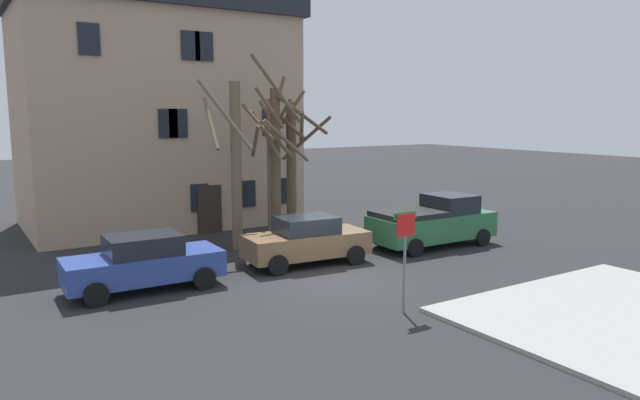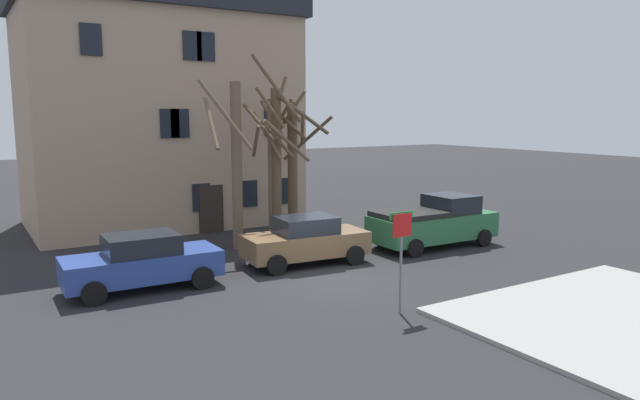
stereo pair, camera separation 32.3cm
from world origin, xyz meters
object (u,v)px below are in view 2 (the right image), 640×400
(tree_bare_mid, at_px, (275,164))
(street_sign_pole, at_px, (401,243))
(building_main, at_px, (159,103))
(tree_bare_far, at_px, (276,157))
(bicycle_leaning, at_px, (155,248))
(car_blue_sedan, at_px, (142,262))
(car_brown_sedan, at_px, (306,240))
(pickup_truck_green, at_px, (434,222))
(tree_bare_end, at_px, (292,159))
(tree_bare_near, at_px, (236,161))

(tree_bare_mid, xyz_separation_m, street_sign_pole, (-1.32, -9.52, -1.29))
(building_main, bearing_deg, tree_bare_far, -70.17)
(street_sign_pole, bearing_deg, building_main, 94.41)
(tree_bare_mid, relative_size, bicycle_leaning, 3.58)
(building_main, xyz_separation_m, street_sign_pole, (1.26, -16.30, -3.80))
(car_blue_sedan, xyz_separation_m, car_brown_sedan, (5.64, -0.01, 0.00))
(building_main, xyz_separation_m, pickup_truck_green, (7.46, -10.84, -4.74))
(street_sign_pole, distance_m, bicycle_leaning, 10.16)
(tree_bare_end, xyz_separation_m, pickup_truck_green, (3.75, -4.69, -2.32))
(car_brown_sedan, bearing_deg, tree_bare_far, 78.30)
(tree_bare_near, height_order, car_blue_sedan, tree_bare_near)
(tree_bare_mid, xyz_separation_m, tree_bare_far, (-0.07, -0.17, 0.29))
(building_main, relative_size, tree_bare_far, 1.65)
(bicycle_leaning, bearing_deg, street_sign_pole, -68.35)
(tree_bare_far, height_order, car_brown_sedan, tree_bare_far)
(tree_bare_far, distance_m, car_blue_sedan, 7.78)
(tree_bare_end, distance_m, bicycle_leaning, 6.87)
(tree_bare_end, xyz_separation_m, bicycle_leaning, (-6.17, -0.82, -2.92))
(tree_bare_end, bearing_deg, car_brown_sedan, -113.89)
(tree_bare_far, height_order, bicycle_leaning, tree_bare_far)
(tree_bare_mid, distance_m, pickup_truck_green, 6.73)
(tree_bare_near, height_order, street_sign_pole, tree_bare_near)
(tree_bare_far, distance_m, bicycle_leaning, 5.85)
(bicycle_leaning, bearing_deg, tree_bare_near, -3.04)
(bicycle_leaning, bearing_deg, car_blue_sedan, -111.76)
(car_blue_sedan, bearing_deg, bicycle_leaning, 68.24)
(tree_bare_far, bearing_deg, tree_bare_near, -174.55)
(car_brown_sedan, xyz_separation_m, bicycle_leaning, (-4.22, 3.58, -0.47))
(building_main, height_order, pickup_truck_green, building_main)
(tree_bare_far, relative_size, tree_bare_end, 1.10)
(bicycle_leaning, bearing_deg, tree_bare_far, 0.06)
(bicycle_leaning, bearing_deg, car_brown_sedan, -40.35)
(building_main, distance_m, tree_bare_end, 7.58)
(tree_bare_end, distance_m, street_sign_pole, 10.54)
(car_brown_sedan, bearing_deg, bicycle_leaning, 139.65)
(pickup_truck_green, bearing_deg, car_blue_sedan, 178.50)
(tree_bare_end, relative_size, pickup_truck_green, 1.31)
(tree_bare_end, bearing_deg, car_blue_sedan, -149.93)
(building_main, height_order, car_brown_sedan, building_main)
(car_blue_sedan, bearing_deg, pickup_truck_green, -1.50)
(tree_bare_far, height_order, pickup_truck_green, tree_bare_far)
(building_main, distance_m, car_brown_sedan, 11.75)
(tree_bare_mid, bearing_deg, car_brown_sedan, -102.20)
(pickup_truck_green, xyz_separation_m, bicycle_leaning, (-9.91, 3.87, -0.60))
(bicycle_leaning, bearing_deg, tree_bare_end, 7.57)
(pickup_truck_green, bearing_deg, bicycle_leaning, 158.66)
(building_main, distance_m, tree_bare_near, 7.52)
(tree_bare_near, bearing_deg, tree_bare_mid, 10.40)
(tree_bare_mid, height_order, tree_bare_end, tree_bare_end)
(tree_bare_near, distance_m, pickup_truck_green, 8.09)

